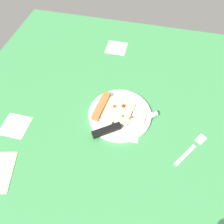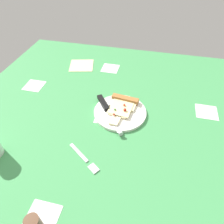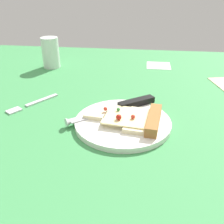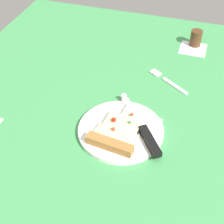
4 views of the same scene
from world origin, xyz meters
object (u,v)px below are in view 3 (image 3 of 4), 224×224
at_px(knife, 121,107).
at_px(fork, 31,104).
at_px(pizza_slice, 134,119).
at_px(plate, 123,122).
at_px(drinking_glass, 51,53).

xyz_separation_m(knife, fork, (-0.02, -0.24, -0.01)).
height_order(pizza_slice, fork, pizza_slice).
height_order(plate, knife, knife).
bearing_deg(knife, plate, 154.11).
bearing_deg(pizza_slice, knife, 38.35).
distance_m(plate, pizza_slice, 0.03).
height_order(plate, drinking_glass, drinking_glass).
bearing_deg(fork, drinking_glass, -46.17).
relative_size(plate, drinking_glass, 2.02).
height_order(knife, fork, knife).
bearing_deg(knife, pizza_slice, 175.52).
relative_size(pizza_slice, knife, 0.88).
relative_size(pizza_slice, fork, 1.34).
bearing_deg(fork, knife, -149.17).
bearing_deg(knife, drinking_glass, 5.41).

